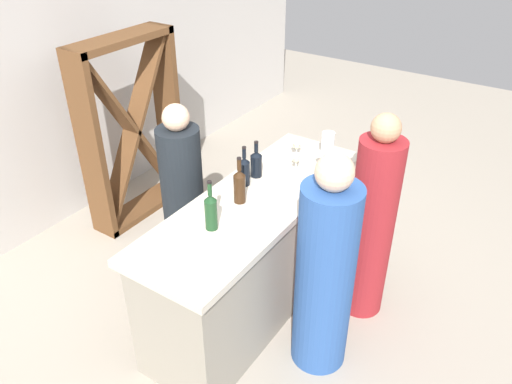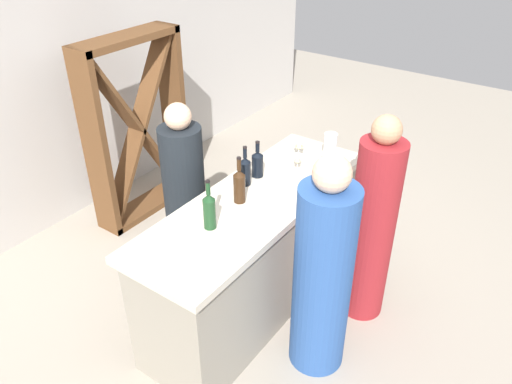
# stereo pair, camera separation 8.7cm
# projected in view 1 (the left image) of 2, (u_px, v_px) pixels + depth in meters

# --- Properties ---
(ground_plane) EXTENTS (12.00, 12.00, 0.00)m
(ground_plane) POSITION_uv_depth(u_px,v_px,m) (256.00, 303.00, 3.86)
(ground_plane) COLOR #9E9384
(back_wall) EXTENTS (8.00, 0.10, 2.80)m
(back_wall) POSITION_uv_depth(u_px,v_px,m) (35.00, 74.00, 4.15)
(back_wall) COLOR #BCB7B2
(back_wall) RESTS_ON ground
(bar_counter) EXTENTS (2.00, 0.68, 0.95)m
(bar_counter) POSITION_uv_depth(u_px,v_px,m) (256.00, 254.00, 3.60)
(bar_counter) COLOR gray
(bar_counter) RESTS_ON ground
(wine_rack) EXTENTS (1.01, 0.28, 1.69)m
(wine_rack) POSITION_uv_depth(u_px,v_px,m) (132.00, 131.00, 4.52)
(wine_rack) COLOR brown
(wine_rack) RESTS_ON ground
(wine_bottle_leftmost_olive_green) EXTENTS (0.08, 0.08, 0.33)m
(wine_bottle_leftmost_olive_green) POSITION_uv_depth(u_px,v_px,m) (211.00, 211.00, 3.00)
(wine_bottle_leftmost_olive_green) COLOR #193D1E
(wine_bottle_leftmost_olive_green) RESTS_ON bar_counter
(wine_bottle_second_left_amber_brown) EXTENTS (0.08, 0.08, 0.33)m
(wine_bottle_second_left_amber_brown) POSITION_uv_depth(u_px,v_px,m) (240.00, 185.00, 3.26)
(wine_bottle_second_left_amber_brown) COLOR #331E0F
(wine_bottle_second_left_amber_brown) RESTS_ON bar_counter
(wine_bottle_center_near_black) EXTENTS (0.08, 0.08, 0.29)m
(wine_bottle_center_near_black) POSITION_uv_depth(u_px,v_px,m) (244.00, 170.00, 3.45)
(wine_bottle_center_near_black) COLOR black
(wine_bottle_center_near_black) RESTS_ON bar_counter
(wine_bottle_second_right_near_black) EXTENTS (0.08, 0.08, 0.27)m
(wine_bottle_second_right_near_black) POSITION_uv_depth(u_px,v_px,m) (256.00, 163.00, 3.56)
(wine_bottle_second_right_near_black) COLOR black
(wine_bottle_second_right_near_black) RESTS_ON bar_counter
(wine_glass_near_left) EXTENTS (0.07, 0.07, 0.15)m
(wine_glass_near_left) POSITION_uv_depth(u_px,v_px,m) (322.00, 157.00, 3.62)
(wine_glass_near_left) COLOR white
(wine_glass_near_left) RESTS_ON bar_counter
(wine_glass_near_center) EXTENTS (0.07, 0.07, 0.15)m
(wine_glass_near_center) POSITION_uv_depth(u_px,v_px,m) (296.00, 160.00, 3.60)
(wine_glass_near_center) COLOR white
(wine_glass_near_center) RESTS_ON bar_counter
(wine_glass_near_right) EXTENTS (0.08, 0.08, 0.16)m
(wine_glass_near_right) POSITION_uv_depth(u_px,v_px,m) (297.00, 146.00, 3.76)
(wine_glass_near_right) COLOR white
(wine_glass_near_right) RESTS_ON bar_counter
(water_pitcher) EXTENTS (0.10, 0.10, 0.21)m
(water_pitcher) POSITION_uv_depth(u_px,v_px,m) (328.00, 146.00, 3.79)
(water_pitcher) COLOR silver
(water_pitcher) RESTS_ON bar_counter
(person_left_guest) EXTENTS (0.46, 0.46, 1.54)m
(person_left_guest) POSITION_uv_depth(u_px,v_px,m) (325.00, 275.00, 3.07)
(person_left_guest) COLOR #284C8C
(person_left_guest) RESTS_ON ground
(person_center_guest) EXTENTS (0.33, 0.33, 1.57)m
(person_center_guest) POSITION_uv_depth(u_px,v_px,m) (371.00, 226.00, 3.46)
(person_center_guest) COLOR maroon
(person_center_guest) RESTS_ON ground
(person_right_guest) EXTENTS (0.37, 0.37, 1.47)m
(person_right_guest) POSITION_uv_depth(u_px,v_px,m) (183.00, 202.00, 3.81)
(person_right_guest) COLOR black
(person_right_guest) RESTS_ON ground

